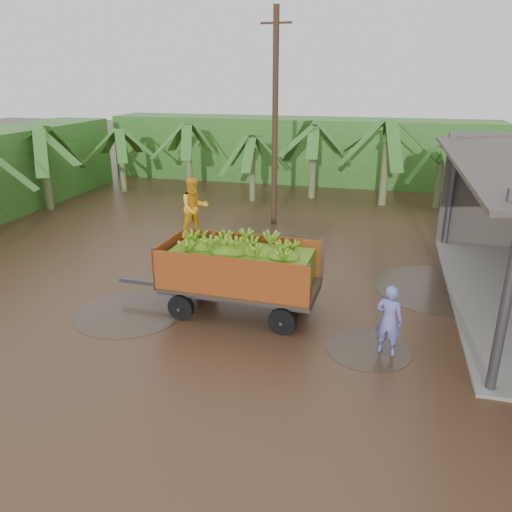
{
  "coord_description": "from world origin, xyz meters",
  "views": [
    {
      "loc": [
        2.85,
        -13.05,
        6.0
      ],
      "look_at": [
        -0.22,
        -1.01,
        1.43
      ],
      "focal_mm": 35.0,
      "sensor_mm": 36.0,
      "label": 1
    }
  ],
  "objects": [
    {
      "name": "hedge_north",
      "position": [
        -2.0,
        16.0,
        1.8
      ],
      "size": [
        22.0,
        3.0,
        3.6
      ],
      "primitive_type": "cube",
      "color": "#2D661E",
      "rests_on": "ground"
    },
    {
      "name": "banana_plants",
      "position": [
        -5.92,
        6.04,
        1.83
      ],
      "size": [
        23.69,
        21.36,
        4.09
      ],
      "color": "#2D661E",
      "rests_on": "ground"
    },
    {
      "name": "banana_trailer",
      "position": [
        -0.56,
        -1.5,
        1.25
      ],
      "size": [
        5.66,
        2.12,
        3.48
      ],
      "rotation": [
        0.0,
        0.0,
        -0.04
      ],
      "color": "#CB551D",
      "rests_on": "ground"
    },
    {
      "name": "man_blue",
      "position": [
        3.27,
        -2.72,
        0.84
      ],
      "size": [
        0.69,
        0.54,
        1.67
      ],
      "primitive_type": "imported",
      "rotation": [
        0.0,
        0.0,
        2.88
      ],
      "color": "#666ABA",
      "rests_on": "ground"
    },
    {
      "name": "utility_pole",
      "position": [
        -1.45,
        6.83,
        4.24
      ],
      "size": [
        1.2,
        0.24,
        8.38
      ],
      "color": "#47301E",
      "rests_on": "ground"
    },
    {
      "name": "ground",
      "position": [
        0.0,
        0.0,
        0.0
      ],
      "size": [
        100.0,
        100.0,
        0.0
      ],
      "primitive_type": "plane",
      "color": "black",
      "rests_on": "ground"
    }
  ]
}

